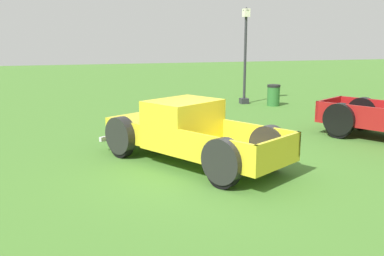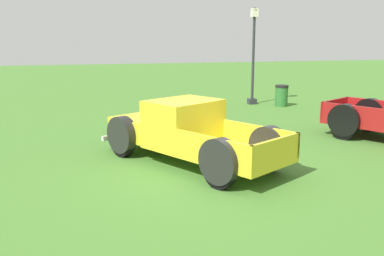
% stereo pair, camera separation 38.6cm
% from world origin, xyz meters
% --- Properties ---
extents(ground_plane, '(80.00, 80.00, 0.00)m').
position_xyz_m(ground_plane, '(0.00, 0.00, 0.00)').
color(ground_plane, '#477A2D').
extents(pickup_truck_foreground, '(5.30, 4.13, 1.56)m').
position_xyz_m(pickup_truck_foreground, '(-1.07, -0.49, 0.74)').
color(pickup_truck_foreground, yellow).
rests_on(pickup_truck_foreground, ground_plane).
extents(lamp_post_near, '(0.36, 0.36, 4.36)m').
position_xyz_m(lamp_post_near, '(-9.34, 4.73, 2.29)').
color(lamp_post_near, '#2D2D33').
rests_on(lamp_post_near, ground_plane).
extents(trash_can, '(0.59, 0.59, 0.95)m').
position_xyz_m(trash_can, '(-8.39, 5.75, 0.48)').
color(trash_can, '#2D6B2D').
rests_on(trash_can, ground_plane).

